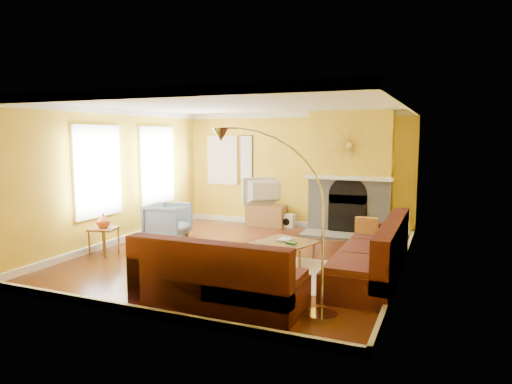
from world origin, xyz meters
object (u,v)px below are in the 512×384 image
at_px(armchair, 168,221).
at_px(sectional_sofa, 290,249).
at_px(media_console, 266,215).
at_px(side_table, 104,241).
at_px(arc_lamp, 274,222).
at_px(coffee_table, 284,252).

bearing_deg(armchair, sectional_sofa, -124.11).
bearing_deg(media_console, sectional_sofa, -63.29).
relative_size(sectional_sofa, side_table, 7.51).
bearing_deg(arc_lamp, coffee_table, 106.05).
xyz_separation_m(coffee_table, arc_lamp, (0.62, -2.14, 0.95)).
bearing_deg(coffee_table, arc_lamp, -73.95).
bearing_deg(arc_lamp, media_console, 112.60).
relative_size(coffee_table, side_table, 1.81).
bearing_deg(arc_lamp, side_table, 160.95).
height_order(coffee_table, side_table, side_table).
xyz_separation_m(media_console, arc_lamp, (2.05, -4.93, 0.87)).
distance_m(coffee_table, armchair, 2.98).
distance_m(media_console, side_table, 4.02).
height_order(media_console, arc_lamp, arc_lamp).
relative_size(sectional_sofa, media_console, 3.99).
xyz_separation_m(sectional_sofa, media_console, (-1.81, 3.59, -0.19)).
bearing_deg(sectional_sofa, side_table, -179.51).
bearing_deg(armchair, media_console, -43.62).
xyz_separation_m(armchair, arc_lamp, (3.49, -2.90, 0.75)).
bearing_deg(media_console, armchair, -125.13).
bearing_deg(side_table, armchair, 78.40).
distance_m(coffee_table, arc_lamp, 2.42).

